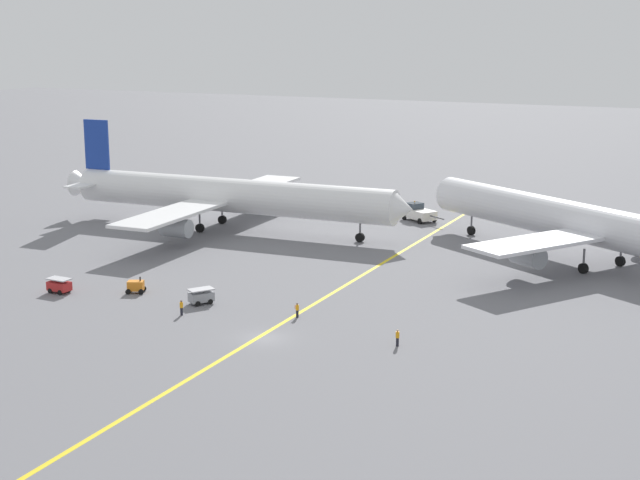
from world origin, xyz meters
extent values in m
plane|color=slate|center=(0.00, 0.00, 0.00)|extent=(600.00, 600.00, 0.00)
cube|color=yellow|center=(-0.73, 10.00, 0.00)|extent=(1.59, 120.00, 0.01)
cylinder|color=white|center=(-29.14, 42.58, 5.27)|extent=(51.75, 7.08, 5.10)
cone|color=white|center=(-2.17, 43.62, 5.27)|extent=(2.98, 4.80, 4.69)
cone|color=white|center=(-55.92, 41.55, 5.27)|extent=(3.75, 4.22, 4.08)
cube|color=white|center=(-31.72, 42.48, 4.51)|extent=(8.20, 47.06, 0.44)
cube|color=white|center=(-53.42, 41.65, 5.78)|extent=(3.70, 13.11, 0.28)
cube|color=#193899|center=(-53.12, 41.66, 11.74)|extent=(4.41, 0.53, 7.83)
cylinder|color=#999EA3|center=(-30.22, 29.41, 2.71)|extent=(4.30, 2.76, 2.60)
cylinder|color=#999EA3|center=(-31.23, 55.63, 2.71)|extent=(4.30, 2.76, 2.60)
cylinder|color=slate|center=(-32.85, 45.84, 1.81)|extent=(0.28, 0.28, 2.33)
cylinder|color=black|center=(-32.85, 45.84, 0.65)|extent=(1.32, 0.60, 1.30)
cylinder|color=slate|center=(-32.59, 39.05, 1.81)|extent=(0.28, 0.28, 2.33)
cylinder|color=black|center=(-32.59, 39.05, 0.65)|extent=(1.32, 0.60, 1.30)
cylinder|color=slate|center=(-8.52, 43.38, 1.81)|extent=(0.28, 0.28, 2.33)
cylinder|color=black|center=(-8.52, 43.38, 0.65)|extent=(1.32, 0.60, 1.30)
cylinder|color=silver|center=(22.13, 43.86, 5.39)|extent=(47.09, 31.63, 5.03)
cone|color=silver|center=(-1.12, 58.15, 5.39)|extent=(4.81, 5.41, 4.63)
cube|color=silver|center=(24.35, 42.49, 4.63)|extent=(26.14, 37.00, 0.44)
cylinder|color=#999EA3|center=(17.71, 33.59, 2.83)|extent=(4.94, 4.41, 2.60)
cylinder|color=slate|center=(23.42, 39.07, 1.89)|extent=(0.28, 0.28, 2.47)
cylinder|color=black|center=(23.42, 39.07, 0.65)|extent=(1.40, 1.15, 1.30)
cylinder|color=slate|center=(26.98, 44.86, 1.89)|extent=(0.28, 0.28, 2.47)
cylinder|color=black|center=(26.98, 44.86, 0.65)|extent=(1.40, 1.15, 1.30)
cylinder|color=slate|center=(4.35, 54.79, 1.89)|extent=(0.28, 0.28, 2.47)
cylinder|color=black|center=(4.35, 54.79, 0.65)|extent=(1.40, 1.15, 1.30)
cube|color=white|center=(-6.06, 61.19, 1.14)|extent=(6.20, 5.34, 1.38)
cube|color=#333D47|center=(-7.09, 61.83, 2.28)|extent=(2.90, 3.00, 0.90)
cylinder|color=#4C4C51|center=(-2.35, 58.91, 1.28)|extent=(2.83, 1.85, 0.20)
sphere|color=orange|center=(-7.09, 61.83, 2.91)|extent=(0.24, 0.24, 0.24)
cylinder|color=black|center=(-8.50, 61.01, 0.45)|extent=(0.92, 0.73, 0.90)
cylinder|color=black|center=(-7.00, 63.46, 0.45)|extent=(0.92, 0.73, 0.90)
cylinder|color=black|center=(-5.12, 58.93, 0.45)|extent=(0.92, 0.73, 0.90)
cylinder|color=black|center=(-3.61, 61.38, 0.45)|extent=(0.92, 0.73, 0.90)
cube|color=orange|center=(-21.22, 7.87, 0.85)|extent=(2.13, 1.82, 1.10)
cylinder|color=black|center=(-20.73, 8.08, 1.65)|extent=(0.16, 0.16, 0.50)
cylinder|color=black|center=(-21.62, 6.92, 0.30)|extent=(0.63, 0.43, 0.60)
cylinder|color=black|center=(-22.19, 8.20, 0.30)|extent=(0.63, 0.43, 0.60)
cylinder|color=black|center=(-20.25, 7.53, 0.30)|extent=(0.63, 0.43, 0.60)
cylinder|color=black|center=(-20.82, 8.81, 0.30)|extent=(0.63, 0.43, 0.60)
cube|color=gray|center=(-12.02, 7.34, 0.80)|extent=(2.68, 3.00, 1.00)
cube|color=#B2B2B7|center=(-12.02, 7.34, 1.65)|extent=(2.81, 3.15, 0.12)
cylinder|color=black|center=(-12.20, 8.35, 0.30)|extent=(0.50, 0.61, 0.60)
cylinder|color=black|center=(-11.02, 7.59, 0.30)|extent=(0.50, 0.61, 0.60)
cylinder|color=black|center=(-13.02, 7.09, 0.30)|extent=(0.50, 0.61, 0.60)
cylinder|color=black|center=(-11.84, 6.33, 0.30)|extent=(0.50, 0.61, 0.60)
cube|color=red|center=(-29.14, 4.07, 0.80)|extent=(2.66, 1.61, 1.00)
cube|color=#B2B2B7|center=(-29.14, 4.07, 1.65)|extent=(2.79, 1.69, 0.12)
cylinder|color=black|center=(-28.36, 4.73, 0.30)|extent=(0.61, 0.22, 0.60)
cylinder|color=black|center=(-28.42, 3.34, 0.30)|extent=(0.61, 0.22, 0.60)
cylinder|color=black|center=(-29.86, 4.80, 0.30)|extent=(0.61, 0.22, 0.60)
cylinder|color=black|center=(-29.92, 3.40, 0.30)|extent=(0.61, 0.22, 0.60)
cylinder|color=black|center=(12.61, 3.39, 0.42)|extent=(0.28, 0.28, 0.84)
cylinder|color=orange|center=(12.61, 3.39, 1.13)|extent=(0.36, 0.36, 0.59)
sphere|color=tan|center=(12.61, 3.39, 1.54)|extent=(0.23, 0.23, 0.23)
cylinder|color=black|center=(-11.58, 2.81, 0.42)|extent=(0.28, 0.28, 0.84)
cylinder|color=orange|center=(-11.58, 2.81, 1.13)|extent=(0.36, 0.36, 0.59)
sphere|color=brown|center=(-11.58, 2.81, 1.54)|extent=(0.23, 0.23, 0.23)
cylinder|color=black|center=(-0.21, 7.46, 0.40)|extent=(0.28, 0.28, 0.79)
cylinder|color=orange|center=(-0.21, 7.46, 1.07)|extent=(0.36, 0.36, 0.56)
sphere|color=brown|center=(-0.21, 7.46, 1.46)|extent=(0.21, 0.21, 0.21)
cylinder|color=#F24C19|center=(-0.34, 7.20, 1.18)|extent=(0.05, 0.05, 0.40)
camera|label=1|loc=(43.29, -77.50, 29.70)|focal=53.25mm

